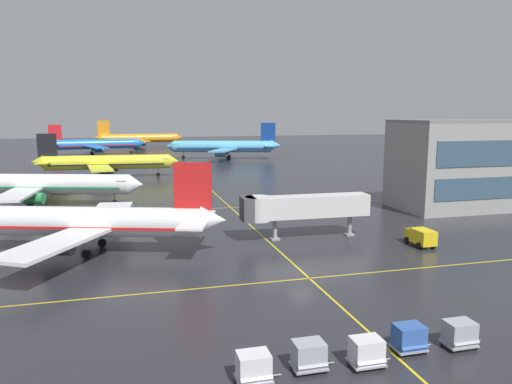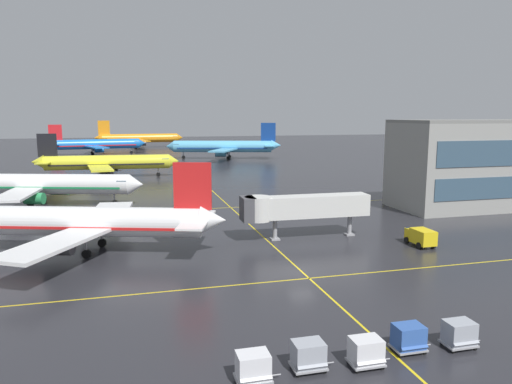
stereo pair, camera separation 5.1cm
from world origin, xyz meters
TOP-DOWN VIEW (x-y plane):
  - ground_plane at (0.00, 0.00)m, footprint 600.00×600.00m
  - airliner_front_gate at (-21.75, 12.93)m, footprint 32.64×27.90m
  - airliner_second_row at (-30.81, 45.21)m, footprint 33.83×28.89m
  - airliner_third_row at (-21.93, 80.83)m, footprint 35.46×30.51m
  - airliner_far_left_stand at (16.31, 123.41)m, footprint 40.19×34.26m
  - airliner_far_right_stand at (-28.76, 154.55)m, footprint 37.90×32.43m
  - airliner_distant_taxiway at (-11.49, 191.47)m, footprint 41.18×35.49m
  - taxiway_markings at (0.00, 16.36)m, footprint 124.73×80.78m
  - service_truck_red_van at (17.06, 5.46)m, footprint 2.18×4.13m
  - baggage_cart_row_leftmost at (-9.77, -18.24)m, footprint 2.76×1.70m
  - baggage_cart_row_second at (-6.14, -17.75)m, footprint 2.76×1.70m
  - baggage_cart_row_middle at (-2.52, -18.25)m, footprint 2.76×1.70m
  - baggage_cart_row_fourth at (1.11, -17.26)m, footprint 2.76×1.70m
  - baggage_cart_row_fifth at (4.74, -17.61)m, footprint 2.76×1.70m
  - jet_bridge at (3.75, 12.52)m, footprint 16.58×3.38m

SIDE VIEW (x-z plane):
  - ground_plane at x=0.00m, z-range 0.00..0.00m
  - taxiway_markings at x=0.00m, z-range 0.00..0.01m
  - baggage_cart_row_leftmost at x=-9.77m, z-range 0.07..1.93m
  - baggage_cart_row_second at x=-6.14m, z-range 0.07..1.93m
  - baggage_cart_row_middle at x=-2.52m, z-range 0.07..1.93m
  - baggage_cart_row_fourth at x=1.11m, z-range 0.07..1.93m
  - baggage_cart_row_fifth at x=4.74m, z-range 0.07..1.93m
  - service_truck_red_van at x=17.06m, z-range 0.13..2.23m
  - airliner_front_gate at x=-21.75m, z-range -1.65..8.74m
  - airliner_second_row at x=-30.81m, z-range -1.70..9.03m
  - airliner_third_row at x=-21.93m, z-range -1.75..9.27m
  - airliner_far_right_stand at x=-28.76m, z-range -1.87..9.92m
  - jet_bridge at x=3.75m, z-range 1.26..6.85m
  - airliner_far_left_stand at x=16.31m, z-range -2.01..10.68m
  - airliner_distant_taxiway at x=-11.49m, z-range -2.03..10.78m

